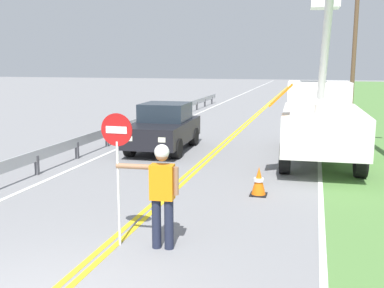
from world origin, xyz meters
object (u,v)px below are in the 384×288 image
object	(u,v)px
utility_bucket_truck	(320,115)
utility_pole_mid	(355,45)
flagger_worker	(162,190)
stop_sign_paddle	(117,150)
oncoming_sedan_nearest	(164,127)
traffic_cone_lead	(259,182)

from	to	relation	value
utility_bucket_truck	utility_pole_mid	bearing A→B (deg)	82.55
flagger_worker	utility_pole_mid	world-z (taller)	utility_pole_mid
stop_sign_paddle	utility_pole_mid	world-z (taller)	utility_pole_mid
flagger_worker	oncoming_sedan_nearest	xyz separation A→B (m)	(-2.79, 8.44, -0.21)
flagger_worker	utility_pole_mid	distance (m)	26.04
flagger_worker	utility_pole_mid	size ratio (longest dim) A/B	0.22
flagger_worker	traffic_cone_lead	size ratio (longest dim) A/B	2.61
utility_bucket_truck	traffic_cone_lead	world-z (taller)	utility_bucket_truck
oncoming_sedan_nearest	utility_pole_mid	xyz separation A→B (m)	(7.62, 16.95, 3.41)
oncoming_sedan_nearest	traffic_cone_lead	world-z (taller)	oncoming_sedan_nearest
utility_pole_mid	traffic_cone_lead	bearing A→B (deg)	-99.39
stop_sign_paddle	utility_bucket_truck	size ratio (longest dim) A/B	0.34
stop_sign_paddle	oncoming_sedan_nearest	bearing A→B (deg)	103.38
utility_bucket_truck	utility_pole_mid	size ratio (longest dim) A/B	0.85
traffic_cone_lead	utility_bucket_truck	bearing A→B (deg)	74.22
flagger_worker	utility_bucket_truck	size ratio (longest dim) A/B	0.27
stop_sign_paddle	traffic_cone_lead	world-z (taller)	stop_sign_paddle
utility_pole_mid	oncoming_sedan_nearest	bearing A→B (deg)	-114.19
flagger_worker	oncoming_sedan_nearest	bearing A→B (deg)	108.28
flagger_worker	utility_bucket_truck	world-z (taller)	utility_bucket_truck
utility_bucket_truck	oncoming_sedan_nearest	xyz separation A→B (m)	(-5.42, -0.14, -0.59)
stop_sign_paddle	utility_bucket_truck	xyz separation A→B (m)	(3.40, 8.64, -0.29)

